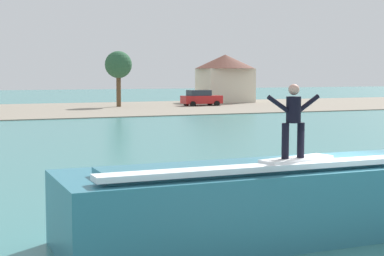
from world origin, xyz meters
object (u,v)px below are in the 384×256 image
Objects in this scene: house_gabled_white at (225,75)px; tree_tall_bare at (118,65)px; surfboard at (297,159)px; wave_crest at (282,199)px; car_far_shore at (201,98)px; surfer at (293,117)px.

tree_tall_bare reaches higher than house_gabled_white.
wave_crest is at bearing 89.17° from surfboard.
house_gabled_white is at bearing 65.42° from wave_crest.
wave_crest is 1.65× the size of tree_tall_bare.
surfboard is 0.25× the size of house_gabled_white.
house_gabled_white is (26.75, 59.09, 1.65)m from surfboard.
house_gabled_white reaches higher than wave_crest.
car_far_shore reaches higher than wave_crest.
tree_tall_bare is (-9.28, 1.42, 3.66)m from car_far_shore.
wave_crest is 55.62m from car_far_shore.
car_far_shore is (20.45, 52.35, -0.93)m from surfboard.
surfer is at bearing -101.86° from tree_tall_bare.
wave_crest is 6.34× the size of surfer.
wave_crest is at bearing 78.04° from surfer.
surfboard is at bearing -101.74° from tree_tall_bare.
car_far_shore is (20.59, 52.40, -1.86)m from surfer.
tree_tall_bare is at bearing 78.14° from wave_crest.
car_far_shore is 10.08m from tree_tall_bare.
wave_crest is 64.34m from house_gabled_white.
wave_crest is 2.25× the size of car_far_shore.
tree_tall_bare reaches higher than wave_crest.
house_gabled_white is at bearing 65.65° from surfboard.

